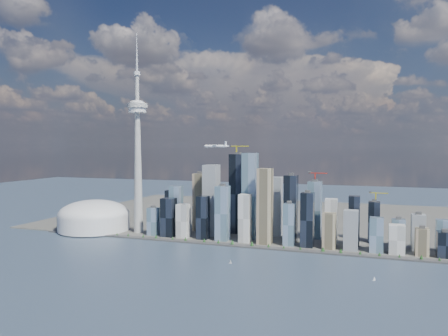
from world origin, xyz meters
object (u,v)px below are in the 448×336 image
(needle_tower, at_px, (138,149))
(airplane, at_px, (216,146))
(sailboat_east, at_px, (374,279))
(sailboat_west, at_px, (230,262))
(dome_stadium, at_px, (94,217))

(needle_tower, height_order, airplane, needle_tower)
(sailboat_east, bearing_deg, needle_tower, 151.36)
(needle_tower, bearing_deg, sailboat_east, -20.56)
(sailboat_west, bearing_deg, airplane, 133.34)
(dome_stadium, height_order, sailboat_west, dome_stadium)
(dome_stadium, bearing_deg, needle_tower, 4.09)
(airplane, bearing_deg, sailboat_east, -41.59)
(dome_stadium, distance_m, sailboat_east, 797.82)
(needle_tower, bearing_deg, sailboat_west, -31.73)
(sailboat_east, bearing_deg, airplane, 149.68)
(needle_tower, distance_m, airplane, 277.64)
(needle_tower, distance_m, sailboat_east, 706.82)
(sailboat_west, distance_m, sailboat_east, 284.46)
(sailboat_west, bearing_deg, dome_stadium, 168.68)
(airplane, xyz_separation_m, sailboat_west, (77.65, -124.29, -241.81))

